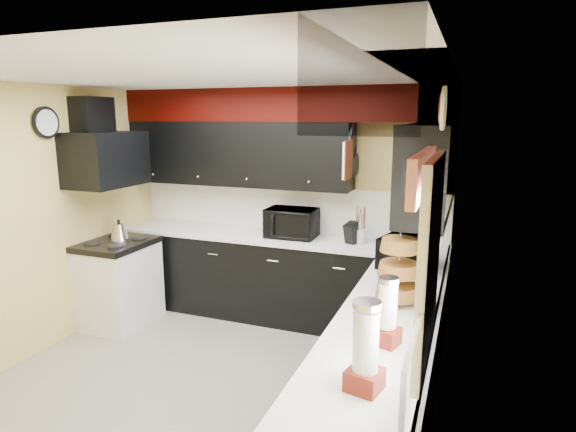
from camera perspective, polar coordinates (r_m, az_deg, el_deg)
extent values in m
plane|color=gray|center=(4.33, -9.51, -19.12)|extent=(3.60, 3.60, 0.00)
cube|color=#E0C666|center=(5.43, -0.35, 1.57)|extent=(3.60, 0.06, 2.50)
cube|color=#E0C666|center=(3.32, 17.73, -5.59)|extent=(0.06, 3.60, 2.50)
cube|color=#E0C666|center=(5.00, -28.15, -0.72)|extent=(0.06, 3.60, 2.50)
cube|color=white|center=(3.73, -10.85, 16.03)|extent=(3.60, 3.60, 0.06)
cube|color=black|center=(5.36, -1.51, -7.42)|extent=(3.60, 0.60, 0.90)
cube|color=black|center=(3.40, 11.15, -19.64)|extent=(0.60, 3.00, 0.90)
cube|color=white|center=(5.22, -1.54, -2.54)|extent=(3.62, 0.64, 0.04)
cube|color=white|center=(3.18, 11.49, -12.38)|extent=(0.64, 3.02, 0.04)
cube|color=white|center=(5.43, -0.39, 0.93)|extent=(3.60, 0.02, 0.50)
cube|color=white|center=(3.34, 17.49, -6.57)|extent=(0.02, 3.60, 0.50)
cube|color=black|center=(5.40, -6.03, 7.34)|extent=(2.60, 0.35, 0.70)
cube|color=black|center=(4.11, 16.53, 5.56)|extent=(0.35, 1.80, 0.70)
cube|color=black|center=(5.17, -1.11, 13.03)|extent=(3.60, 0.36, 0.35)
cube|color=black|center=(3.02, 15.31, 13.57)|extent=(0.36, 3.24, 0.35)
cube|color=white|center=(5.51, -19.34, -7.77)|extent=(0.60, 0.75, 0.86)
cube|color=black|center=(5.38, -19.67, -3.14)|extent=(0.62, 0.77, 0.06)
cube|color=black|center=(5.27, -20.76, 6.32)|extent=(0.50, 0.78, 0.55)
cube|color=black|center=(5.34, -22.15, 10.81)|extent=(0.24, 0.40, 0.40)
cube|color=red|center=(2.30, 15.69, 4.88)|extent=(0.04, 0.88, 0.20)
cube|color=white|center=(4.63, 7.04, 6.60)|extent=(0.03, 0.26, 0.35)
imported|color=black|center=(5.13, 0.40, -0.82)|extent=(0.53, 0.45, 0.31)
imported|color=black|center=(4.25, 13.67, -4.08)|extent=(0.44, 0.55, 0.27)
cylinder|color=white|center=(4.97, 8.55, -2.34)|extent=(0.14, 0.14, 0.14)
cube|color=black|center=(4.91, 7.56, -2.03)|extent=(0.14, 0.16, 0.22)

